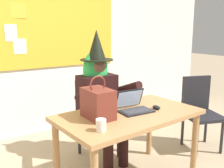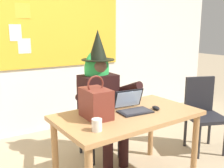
{
  "view_description": "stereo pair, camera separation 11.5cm",
  "coord_description": "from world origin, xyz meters",
  "views": [
    {
      "loc": [
        -1.17,
        -1.69,
        1.49
      ],
      "look_at": [
        0.27,
        0.46,
        0.94
      ],
      "focal_mm": 41.57,
      "sensor_mm": 36.0,
      "label": 1
    },
    {
      "loc": [
        -1.08,
        -1.75,
        1.49
      ],
      "look_at": [
        0.27,
        0.46,
        0.94
      ],
      "focal_mm": 41.57,
      "sensor_mm": 36.0,
      "label": 2
    }
  ],
  "objects": [
    {
      "name": "desk_main",
      "position": [
        0.24,
        0.13,
        0.63
      ],
      "size": [
        1.37,
        0.83,
        0.73
      ],
      "rotation": [
        0.0,
        0.0,
        0.06
      ],
      "color": "#A37547",
      "rests_on": "ground"
    },
    {
      "name": "computer_mouse",
      "position": [
        0.53,
        0.08,
        0.74
      ],
      "size": [
        0.08,
        0.11,
        0.03
      ],
      "primitive_type": "ellipsoid",
      "rotation": [
        0.0,
        0.0,
        -0.22
      ],
      "color": "black",
      "rests_on": "desk_main"
    },
    {
      "name": "person_costumed",
      "position": [
        0.29,
        0.75,
        0.8
      ],
      "size": [
        0.6,
        0.65,
        1.48
      ],
      "rotation": [
        0.0,
        0.0,
        -1.56
      ],
      "color": "black",
      "rests_on": "ground"
    },
    {
      "name": "chair_extra_corner",
      "position": [
        1.48,
        0.29,
        0.51
      ],
      "size": [
        0.54,
        0.54,
        0.9
      ],
      "rotation": [
        0.0,
        0.0,
        4.36
      ],
      "color": "black",
      "rests_on": "ground"
    },
    {
      "name": "chair_at_desk",
      "position": [
        0.29,
        0.87,
        0.51
      ],
      "size": [
        0.43,
        0.43,
        0.91
      ],
      "rotation": [
        0.0,
        0.0,
        -1.58
      ],
      "color": "black",
      "rests_on": "ground"
    },
    {
      "name": "coffee_mug",
      "position": [
        -0.2,
        -0.09,
        0.77
      ],
      "size": [
        0.08,
        0.08,
        0.09
      ],
      "primitive_type": "cylinder",
      "color": "silver",
      "rests_on": "desk_main"
    },
    {
      "name": "wall_back_bulletin",
      "position": [
        0.0,
        1.93,
        1.48
      ],
      "size": [
        6.46,
        1.99,
        2.94
      ],
      "color": "silver",
      "rests_on": "ground"
    },
    {
      "name": "handbag",
      "position": [
        -0.07,
        0.18,
        0.86
      ],
      "size": [
        0.2,
        0.3,
        0.38
      ],
      "rotation": [
        0.0,
        0.0,
        0.19
      ],
      "color": "maroon",
      "rests_on": "desk_main"
    },
    {
      "name": "laptop",
      "position": [
        0.31,
        0.16,
        0.77
      ],
      "size": [
        0.32,
        0.28,
        0.2
      ],
      "rotation": [
        0.0,
        0.0,
        -0.07
      ],
      "color": "black",
      "rests_on": "desk_main"
    }
  ]
}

